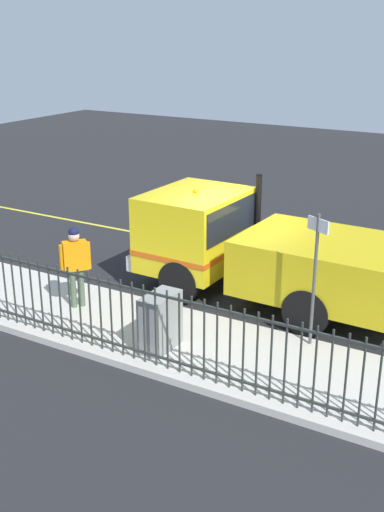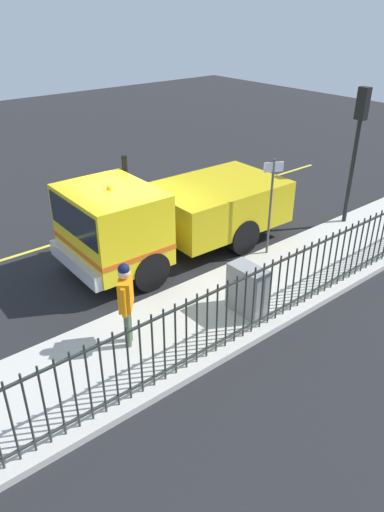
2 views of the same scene
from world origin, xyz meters
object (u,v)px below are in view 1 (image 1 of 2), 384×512
at_px(traffic_cone, 311,260).
at_px(street_sign, 315,266).
at_px(worker_standing, 75,259).
at_px(work_truck, 253,245).
at_px(utility_cabinet, 160,322).

bearing_deg(traffic_cone, street_sign, 20.32).
height_order(worker_standing, street_sign, street_sign).
distance_m(traffic_cone, street_sign, 4.32).
distance_m(work_truck, traffic_cone, 2.36).
bearing_deg(worker_standing, work_truck, -7.15).
height_order(worker_standing, utility_cabinet, worker_standing).
relative_size(worker_standing, utility_cabinet, 1.65).
distance_m(work_truck, utility_cabinet, 3.35).
bearing_deg(traffic_cone, utility_cabinet, -9.47).
height_order(traffic_cone, street_sign, street_sign).
bearing_deg(work_truck, traffic_cone, -14.79).
height_order(work_truck, traffic_cone, work_truck).
bearing_deg(work_truck, utility_cabinet, 176.51).
bearing_deg(worker_standing, street_sign, -39.94).
height_order(work_truck, utility_cabinet, work_truck).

